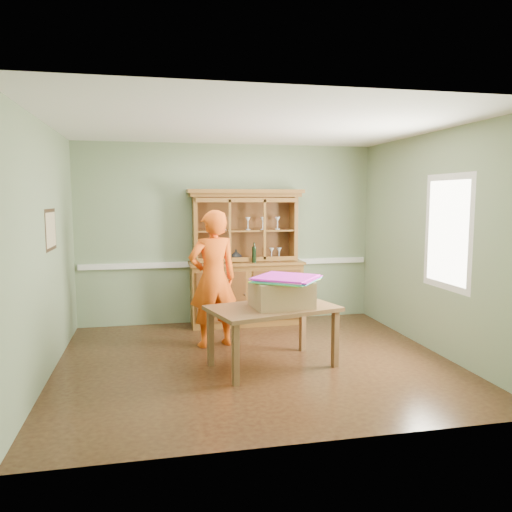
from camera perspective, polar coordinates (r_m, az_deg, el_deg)
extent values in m
plane|color=#4D3119|center=(5.95, -0.11, -11.94)|extent=(4.50, 4.50, 0.00)
plane|color=white|center=(5.70, -0.11, 14.76)|extent=(4.50, 4.50, 0.00)
plane|color=gray|center=(7.63, -3.18, 2.53)|extent=(4.50, 0.00, 4.50)
plane|color=gray|center=(5.66, -23.03, 0.57)|extent=(0.00, 4.00, 4.00)
plane|color=gray|center=(6.51, 19.68, 1.44)|extent=(0.00, 4.00, 4.00)
plane|color=gray|center=(3.74, 6.15, -1.79)|extent=(4.50, 0.00, 4.50)
cube|color=white|center=(7.65, -3.13, -0.84)|extent=(4.41, 0.05, 0.08)
cube|color=#312113|center=(5.93, -22.37, 2.80)|extent=(0.03, 0.60, 0.46)
cube|color=tan|center=(5.93, -22.32, 2.80)|extent=(0.01, 0.52, 0.38)
cube|color=white|center=(6.23, 21.02, 2.56)|extent=(0.03, 0.96, 1.36)
cube|color=white|center=(6.23, 20.97, 2.56)|extent=(0.01, 0.80, 1.20)
cube|color=brown|center=(7.54, -1.14, -4.36)|extent=(1.65, 0.50, 0.91)
cube|color=brown|center=(7.45, -1.13, -0.78)|extent=(1.70, 0.56, 0.04)
cube|color=brown|center=(7.64, -1.48, 3.16)|extent=(1.56, 0.04, 0.96)
cube|color=brown|center=(7.39, -7.00, 3.00)|extent=(0.05, 0.35, 0.96)
cube|color=brown|center=(7.66, 4.26, 3.16)|extent=(0.05, 0.35, 0.96)
cube|color=brown|center=(7.48, -1.28, 6.98)|extent=(1.65, 0.40, 0.05)
cube|color=brown|center=(7.46, -1.25, 7.40)|extent=(1.72, 0.44, 0.05)
cube|color=brown|center=(7.49, -1.27, 2.92)|extent=(1.45, 0.30, 0.02)
imported|color=#B2B2B7|center=(7.50, -2.29, 0.08)|extent=(0.17, 0.17, 0.17)
imported|color=gold|center=(7.47, -4.36, -0.45)|extent=(0.20, 0.20, 0.05)
cylinder|color=black|center=(7.30, -0.21, 0.37)|extent=(0.06, 0.06, 0.29)
cube|color=brown|center=(5.62, 1.92, -6.01)|extent=(1.55, 1.16, 0.05)
cube|color=brown|center=(5.14, -2.34, -11.19)|extent=(0.08, 0.08, 0.64)
cube|color=brown|center=(5.74, -5.23, -9.30)|extent=(0.08, 0.08, 0.64)
cube|color=brown|center=(5.75, 9.03, -9.34)|extent=(0.08, 0.08, 0.64)
cube|color=brown|center=(6.29, 5.34, -7.89)|extent=(0.08, 0.08, 0.64)
cube|color=#A77A56|center=(5.56, 2.92, -4.35)|extent=(0.67, 0.56, 0.30)
cube|color=#C3DE1C|center=(5.50, 3.52, -2.86)|extent=(0.85, 0.85, 0.01)
cube|color=green|center=(5.50, 3.52, -2.76)|extent=(0.85, 0.85, 0.01)
cube|color=#2CABD1|center=(5.50, 3.52, -2.67)|extent=(0.85, 0.85, 0.01)
cube|color=#FE78CF|center=(5.50, 3.52, -2.58)|extent=(0.85, 0.85, 0.01)
cube|color=#C81EBD|center=(5.50, 3.52, -2.49)|extent=(0.85, 0.85, 0.01)
cube|color=#DD21CF|center=(5.50, 3.52, -2.39)|extent=(0.85, 0.85, 0.01)
imported|color=#E6500E|center=(6.37, -4.94, -2.61)|extent=(0.71, 0.55, 1.75)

